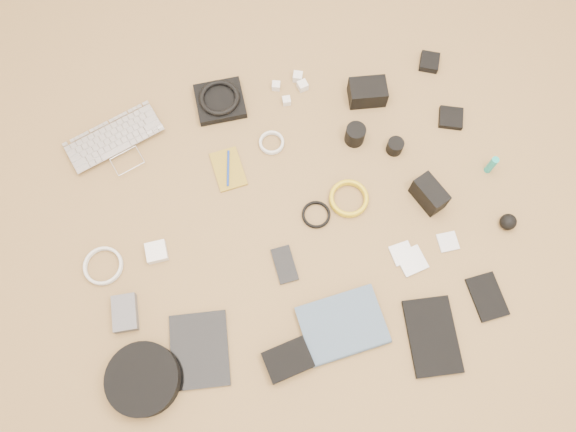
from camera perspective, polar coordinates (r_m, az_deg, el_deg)
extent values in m
cube|color=olive|center=(1.86, 0.52, -0.86)|extent=(4.00, 4.00, 0.04)
imported|color=silver|center=(2.02, -16.66, 6.58)|extent=(0.38, 0.32, 0.03)
cube|color=black|center=(2.03, -6.91, 11.50)|extent=(0.17, 0.16, 0.03)
torus|color=black|center=(2.01, -6.99, 11.84)|extent=(0.17, 0.17, 0.02)
cube|color=silver|center=(2.06, -1.22, 13.08)|extent=(0.04, 0.04, 0.03)
cube|color=silver|center=(2.02, -0.15, 11.62)|extent=(0.03, 0.03, 0.03)
cube|color=silver|center=(2.07, 1.00, 13.96)|extent=(0.04, 0.04, 0.03)
cube|color=silver|center=(2.05, 1.49, 13.10)|extent=(0.04, 0.04, 0.03)
cube|color=black|center=(2.03, 8.07, 12.34)|extent=(0.14, 0.11, 0.07)
cube|color=black|center=(2.17, 14.17, 14.93)|extent=(0.09, 0.10, 0.03)
cube|color=olive|center=(1.92, -6.08, 4.76)|extent=(0.11, 0.16, 0.01)
cylinder|color=#123199|center=(1.91, -6.10, 4.85)|extent=(0.03, 0.13, 0.01)
torus|color=silver|center=(1.95, -1.68, 7.39)|extent=(0.10, 0.10, 0.01)
cylinder|color=black|center=(1.95, 6.83, 8.22)|extent=(0.08, 0.08, 0.07)
cylinder|color=black|center=(1.96, 10.81, 6.97)|extent=(0.07, 0.07, 0.05)
cube|color=black|center=(2.07, 16.21, 9.55)|extent=(0.10, 0.10, 0.02)
cube|color=silver|center=(1.85, -13.21, -3.57)|extent=(0.07, 0.07, 0.03)
torus|color=silver|center=(1.89, -18.22, -4.87)|extent=(0.13, 0.13, 0.01)
torus|color=black|center=(1.85, 2.87, 0.10)|extent=(0.11, 0.11, 0.01)
torus|color=gold|center=(1.88, 6.17, 1.70)|extent=(0.15, 0.15, 0.01)
cube|color=black|center=(1.89, 14.16, 2.16)|extent=(0.10, 0.13, 0.09)
cylinder|color=teal|center=(1.99, 19.96, 4.90)|extent=(0.03, 0.03, 0.08)
cube|color=#505155|center=(1.83, -16.23, -9.44)|extent=(0.08, 0.12, 0.03)
cube|color=black|center=(1.77, -8.98, -13.30)|extent=(0.20, 0.25, 0.01)
cube|color=black|center=(1.80, -0.34, -4.96)|extent=(0.07, 0.12, 0.01)
cube|color=silver|center=(1.85, 11.51, -3.75)|extent=(0.08, 0.08, 0.01)
cube|color=silver|center=(1.85, 12.45, -4.48)|extent=(0.10, 0.10, 0.01)
cube|color=silver|center=(1.89, 15.92, -2.54)|extent=(0.06, 0.06, 0.01)
sphere|color=black|center=(1.95, 21.46, -0.56)|extent=(0.06, 0.06, 0.05)
cylinder|color=black|center=(1.77, -14.49, -15.76)|extent=(0.27, 0.27, 0.06)
cube|color=black|center=(1.74, -0.01, -14.42)|extent=(0.15, 0.12, 0.03)
imported|color=#3D5167|center=(1.75, 6.61, -13.85)|extent=(0.26, 0.21, 0.02)
cube|color=black|center=(1.81, 14.45, -11.74)|extent=(0.17, 0.25, 0.02)
cube|color=black|center=(1.88, 19.57, -7.74)|extent=(0.10, 0.15, 0.01)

